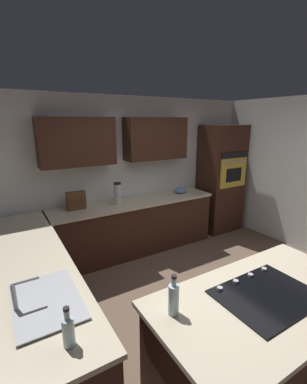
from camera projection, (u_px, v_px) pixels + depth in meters
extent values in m
plane|color=brown|center=(207.00, 304.00, 3.26)|extent=(14.00, 14.00, 0.00)
cube|color=silver|center=(130.00, 173.00, 4.66)|extent=(6.00, 0.10, 2.60)
cube|color=#381E14|center=(156.00, 139.00, 4.52)|extent=(1.10, 0.34, 0.71)
cube|color=#381E14|center=(77.00, 142.00, 3.85)|extent=(1.10, 0.34, 0.71)
cube|color=#381E14|center=(135.00, 227.00, 4.52)|extent=(2.80, 0.60, 0.86)
cube|color=beige|center=(135.00, 202.00, 4.40)|extent=(2.84, 0.64, 0.04)
cube|color=#381E14|center=(38.00, 299.00, 2.70)|extent=(0.60, 2.90, 0.86)
cube|color=beige|center=(33.00, 260.00, 2.58)|extent=(0.64, 2.94, 0.04)
cube|color=#381E14|center=(260.00, 345.00, 2.15)|extent=(1.76, 0.88, 0.86)
cube|color=beige|center=(267.00, 298.00, 2.03)|extent=(1.84, 0.96, 0.04)
cube|color=#381E14|center=(221.00, 179.00, 5.33)|extent=(0.80, 0.60, 2.12)
cube|color=gold|center=(233.00, 173.00, 5.02)|extent=(0.66, 0.03, 0.56)
cube|color=black|center=(234.00, 175.00, 5.02)|extent=(0.40, 0.01, 0.26)
cube|color=black|center=(235.00, 155.00, 4.93)|extent=(0.66, 0.02, 0.11)
cylinder|color=silver|center=(236.00, 161.00, 4.93)|extent=(0.56, 0.02, 0.02)
cube|color=#515456|center=(43.00, 289.00, 2.09)|extent=(0.40, 0.30, 0.02)
cube|color=#515456|center=(51.00, 315.00, 1.81)|extent=(0.40, 0.30, 0.02)
cube|color=#B7BABF|center=(46.00, 300.00, 1.95)|extent=(0.46, 0.70, 0.01)
cylinder|color=#B7BABF|center=(14.00, 298.00, 1.82)|extent=(0.03, 0.03, 0.22)
cylinder|color=#B7BABF|center=(25.00, 281.00, 1.84)|extent=(0.18, 0.02, 0.02)
cube|color=black|center=(267.00, 295.00, 2.02)|extent=(0.76, 0.56, 0.01)
cylinder|color=#B2B2B7|center=(264.00, 269.00, 2.34)|extent=(0.04, 0.04, 0.02)
cylinder|color=#B2B2B7|center=(250.00, 275.00, 2.25)|extent=(0.04, 0.04, 0.02)
cylinder|color=#B2B2B7|center=(236.00, 281.00, 2.16)|extent=(0.04, 0.04, 0.02)
cylinder|color=#B2B2B7|center=(220.00, 288.00, 2.07)|extent=(0.04, 0.04, 0.02)
cylinder|color=beige|center=(118.00, 200.00, 4.25)|extent=(0.15, 0.15, 0.11)
cylinder|color=silver|center=(118.00, 191.00, 4.21)|extent=(0.11, 0.11, 0.21)
cylinder|color=black|center=(117.00, 183.00, 4.18)|extent=(0.12, 0.12, 0.03)
ellipsoid|color=#668CB2|center=(180.00, 190.00, 4.87)|extent=(0.22, 0.22, 0.12)
cube|color=brown|center=(76.00, 201.00, 3.96)|extent=(0.28, 0.10, 0.28)
cube|color=brown|center=(77.00, 202.00, 3.91)|extent=(0.27, 0.02, 0.02)
cylinder|color=silver|center=(68.00, 332.00, 1.56)|extent=(0.07, 0.07, 0.18)
cylinder|color=silver|center=(67.00, 315.00, 1.52)|extent=(0.03, 0.03, 0.06)
cylinder|color=black|center=(66.00, 309.00, 1.51)|extent=(0.04, 0.04, 0.02)
cylinder|color=silver|center=(174.00, 300.00, 1.81)|extent=(0.08, 0.08, 0.22)
cylinder|color=silver|center=(174.00, 282.00, 1.77)|extent=(0.03, 0.03, 0.06)
cylinder|color=black|center=(174.00, 277.00, 1.76)|extent=(0.04, 0.04, 0.02)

